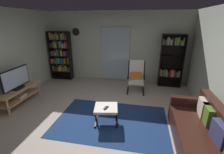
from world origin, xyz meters
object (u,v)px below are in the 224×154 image
at_px(tv_stand, 19,94).
at_px(bookshelf_near_tv, 61,54).
at_px(tv_remote, 106,108).
at_px(bookshelf_near_sofa, 171,60).
at_px(wall_clock, 76,32).
at_px(ottoman, 106,110).
at_px(leather_sofa, 203,133).
at_px(lounge_armchair, 136,75).
at_px(cell_phone, 106,108).
at_px(television, 16,79).

xyz_separation_m(tv_stand, bookshelf_near_tv, (0.14, 2.25, 0.70)).
bearing_deg(tv_remote, tv_stand, -174.51).
bearing_deg(bookshelf_near_sofa, wall_clock, 176.88).
height_order(bookshelf_near_tv, ottoman, bookshelf_near_tv).
relative_size(leather_sofa, lounge_armchair, 1.85).
bearing_deg(cell_phone, ottoman, 125.56).
relative_size(television, lounge_armchair, 0.92).
bearing_deg(leather_sofa, lounge_armchair, 119.42).
bearing_deg(television, tv_stand, -138.24).
distance_m(leather_sofa, cell_phone, 1.95).
height_order(leather_sofa, tv_remote, leather_sofa).
bearing_deg(tv_remote, television, -174.56).
bearing_deg(bookshelf_near_sofa, ottoman, -123.51).
bearing_deg(cell_phone, bookshelf_near_tv, 149.26).
bearing_deg(bookshelf_near_sofa, leather_sofa, -86.51).
distance_m(bookshelf_near_tv, bookshelf_near_sofa, 4.18).
relative_size(leather_sofa, tv_remote, 13.15).
height_order(television, leather_sofa, television).
bearing_deg(tv_stand, lounge_armchair, 26.94).
xyz_separation_m(tv_stand, bookshelf_near_sofa, (4.32, 2.27, 0.63)).
height_order(tv_stand, lounge_armchair, lounge_armchair).
relative_size(television, cell_phone, 6.73).
bearing_deg(television, bookshelf_near_sofa, 27.76).
bearing_deg(ottoman, wall_clock, 122.85).
distance_m(lounge_armchair, ottoman, 2.05).
xyz_separation_m(lounge_armchair, cell_phone, (-0.57, -1.99, -0.13)).
height_order(bookshelf_near_sofa, tv_remote, bookshelf_near_sofa).
bearing_deg(wall_clock, bookshelf_near_sofa, -3.12).
bearing_deg(ottoman, leather_sofa, -12.54).
height_order(cell_phone, wall_clock, wall_clock).
relative_size(bookshelf_near_tv, lounge_armchair, 1.84).
bearing_deg(bookshelf_near_sofa, bookshelf_near_tv, -179.75).
bearing_deg(cell_phone, leather_sofa, 4.78).
height_order(bookshelf_near_tv, lounge_armchair, bookshelf_near_tv).
bearing_deg(leather_sofa, cell_phone, 168.46).
bearing_deg(tv_stand, tv_remote, -9.04).
height_order(tv_stand, leather_sofa, leather_sofa).
xyz_separation_m(tv_stand, tv_remote, (2.60, -0.41, 0.09)).
xyz_separation_m(tv_stand, lounge_armchair, (3.16, 1.61, 0.21)).
height_order(lounge_armchair, cell_phone, lounge_armchair).
distance_m(bookshelf_near_sofa, cell_phone, 3.21).
bearing_deg(bookshelf_near_sofa, television, -152.24).
bearing_deg(bookshelf_near_tv, leather_sofa, -34.77).
height_order(bookshelf_near_sofa, cell_phone, bookshelf_near_sofa).
bearing_deg(tv_remote, leather_sofa, 3.79).
height_order(bookshelf_near_sofa, ottoman, bookshelf_near_sofa).
relative_size(leather_sofa, ottoman, 3.17).
relative_size(tv_stand, lounge_armchair, 1.28).
height_order(bookshelf_near_sofa, wall_clock, wall_clock).
bearing_deg(leather_sofa, tv_remote, 169.25).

